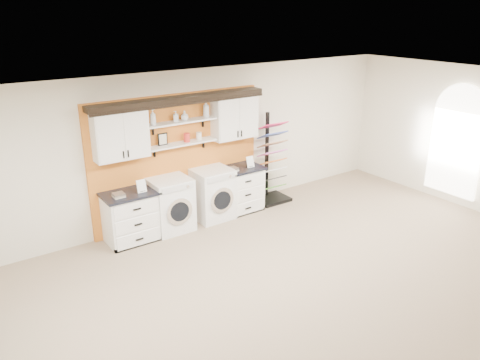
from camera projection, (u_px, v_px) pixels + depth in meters
floor at (329, 326)px, 5.98m from camera, size 10.00×10.00×0.00m
ceiling at (346, 109)px, 5.00m from camera, size 10.00×10.00×0.00m
wall_back at (177, 148)px, 8.57m from camera, size 10.00×0.00×10.00m
accent_panel at (179, 159)px, 8.61m from camera, size 3.40×0.07×2.40m
upper_cabinet_left at (120, 134)px, 7.63m from camera, size 0.90×0.35×0.84m
upper_cabinet_right at (234, 116)px, 8.85m from camera, size 0.90×0.35×0.84m
shelf_lower at (182, 144)px, 8.37m from camera, size 1.32×0.28×0.03m
shelf_upper at (181, 122)px, 8.23m from camera, size 1.32×0.28×0.03m
crown_molding at (180, 99)px, 8.10m from camera, size 3.30×0.41×0.13m
window_arched at (457, 138)px, 9.30m from camera, size 0.06×1.10×2.25m
picture_frame at (163, 139)px, 8.17m from camera, size 0.18×0.02×0.22m
canister_red at (187, 138)px, 8.39m from camera, size 0.11×0.11×0.16m
canister_cream at (199, 136)px, 8.53m from camera, size 0.10×0.10×0.14m
base_cabinet_left at (131, 217)px, 8.01m from camera, size 0.91×0.66×0.90m
base_cabinet_right at (239, 189)px, 9.23m from camera, size 0.92×0.66×0.90m
washer at (171, 204)px, 8.41m from camera, size 0.70×0.71×0.98m
dryer at (213, 194)px, 8.88m from camera, size 0.70×0.71×0.98m
sample_rack at (271, 175)px, 9.67m from camera, size 0.68×0.57×1.85m
soap_bottle_a at (153, 117)px, 7.89m from camera, size 0.13×0.13×0.26m
soap_bottle_b at (176, 116)px, 8.14m from camera, size 0.12×0.11×0.19m
soap_bottle_c at (185, 116)px, 8.23m from camera, size 0.14×0.14×0.17m
soap_bottle_d at (206, 109)px, 8.45m from camera, size 0.15×0.15×0.30m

